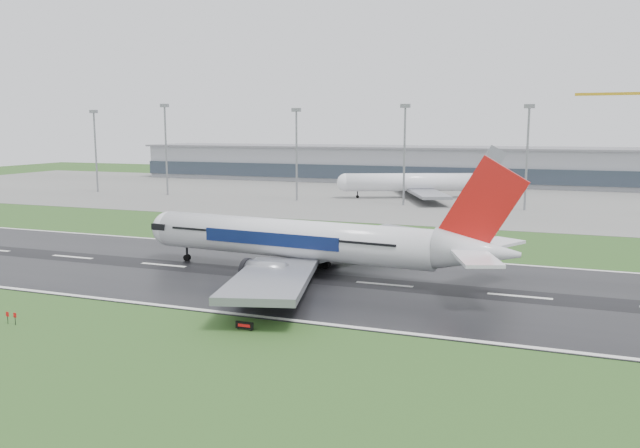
% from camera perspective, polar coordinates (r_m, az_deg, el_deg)
% --- Properties ---
extents(ground, '(520.00, 520.00, 0.00)m').
position_cam_1_polar(ground, '(114.39, -13.98, -3.67)').
color(ground, '#254A1B').
rests_on(ground, ground).
extents(runway, '(400.00, 45.00, 0.10)m').
position_cam_1_polar(runway, '(114.38, -13.99, -3.64)').
color(runway, black).
rests_on(runway, ground).
extents(apron, '(400.00, 130.00, 0.08)m').
position_cam_1_polar(apron, '(227.46, 3.96, 2.66)').
color(apron, slate).
rests_on(apron, ground).
extents(terminal, '(240.00, 36.00, 15.00)m').
position_cam_1_polar(terminal, '(284.76, 7.39, 5.34)').
color(terminal, gray).
rests_on(terminal, ground).
extents(main_airliner, '(69.81, 66.99, 19.16)m').
position_cam_1_polar(main_airliner, '(102.13, -0.48, 0.64)').
color(main_airliner, silver).
rests_on(main_airliner, runway).
extents(parked_airliner, '(75.89, 73.70, 17.35)m').
position_cam_1_polar(parked_airliner, '(218.65, 8.92, 4.62)').
color(parked_airliner, white).
rests_on(parked_airliner, apron).
extents(runway_sign, '(2.31, 0.32, 1.04)m').
position_cam_1_polar(runway_sign, '(76.90, -6.86, -9.16)').
color(runway_sign, black).
rests_on(runway_sign, ground).
extents(floodmast_0, '(0.64, 0.64, 29.29)m').
position_cam_1_polar(floodmast_0, '(250.28, -19.66, 6.08)').
color(floodmast_0, gray).
rests_on(floodmast_0, ground).
extents(floodmast_1, '(0.64, 0.64, 31.10)m').
position_cam_1_polar(floodmast_1, '(231.76, -13.77, 6.39)').
color(floodmast_1, gray).
rests_on(floodmast_1, ground).
extents(floodmast_2, '(0.64, 0.64, 29.13)m').
position_cam_1_polar(floodmast_2, '(207.99, -2.14, 6.12)').
color(floodmast_2, gray).
rests_on(floodmast_2, ground).
extents(floodmast_3, '(0.64, 0.64, 30.00)m').
position_cam_1_polar(floodmast_3, '(197.10, 7.65, 6.03)').
color(floodmast_3, gray).
rests_on(floodmast_3, ground).
extents(floodmast_4, '(0.64, 0.64, 29.49)m').
position_cam_1_polar(floodmast_4, '(192.48, 18.24, 5.53)').
color(floodmast_4, gray).
rests_on(floodmast_4, ground).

